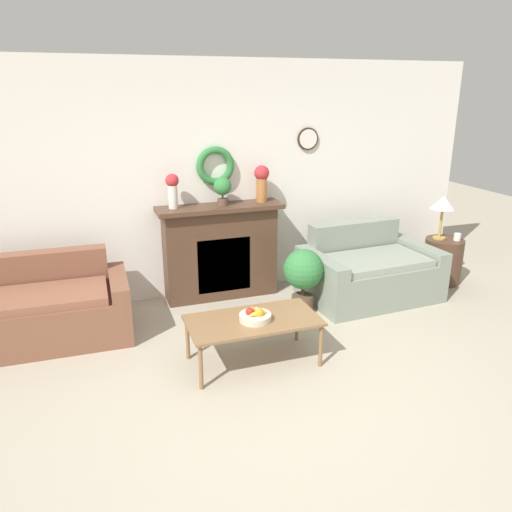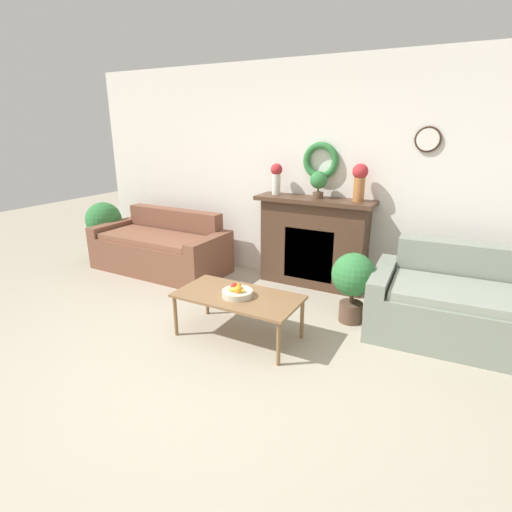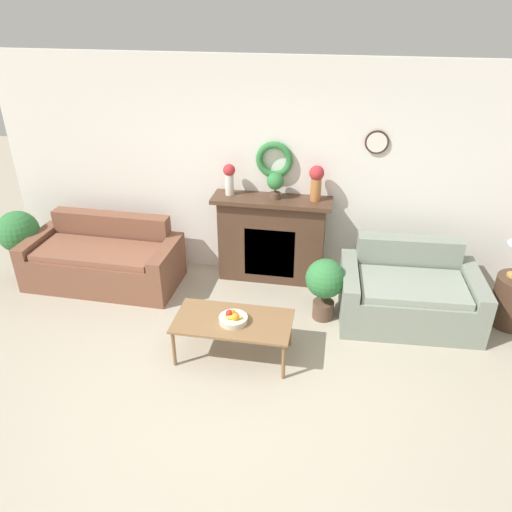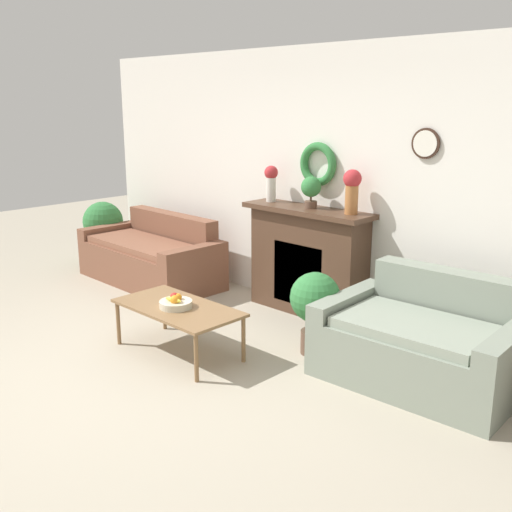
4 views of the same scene
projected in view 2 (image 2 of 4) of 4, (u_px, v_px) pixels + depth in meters
The scene contains 12 objects.
ground_plane at pixel (195, 381), 3.17m from camera, with size 16.00×16.00×0.00m, color #ADA38E.
wall_back at pixel (316, 176), 4.91m from camera, with size 6.80×0.15×2.70m.
fireplace at pixel (313, 242), 4.95m from camera, with size 1.44×0.41×1.12m.
couch_left at pixel (161, 249), 5.57m from camera, with size 1.89×0.92×0.81m.
loveseat_right at pixel (454, 305), 3.80m from camera, with size 1.56×1.06×0.84m.
coffee_table at pixel (238, 299), 3.73m from camera, with size 1.17×0.60×0.43m.
fruit_bowl at pixel (237, 292), 3.68m from camera, with size 0.29×0.29×0.12m.
vase_on_mantel_left at pixel (276, 176), 4.95m from camera, with size 0.15×0.15×0.38m.
vase_on_mantel_right at pixel (360, 179), 4.48m from camera, with size 0.17×0.17×0.42m.
potted_plant_on_mantel at pixel (319, 182), 4.69m from camera, with size 0.20×0.20×0.32m.
potted_plant_floor_by_couch at pixel (104, 223), 6.07m from camera, with size 0.53×0.53×0.85m.
potted_plant_floor_by_loveseat at pixel (353, 279), 4.02m from camera, with size 0.44×0.44×0.74m.
Camera 2 is at (1.71, -2.16, 1.93)m, focal length 28.00 mm.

